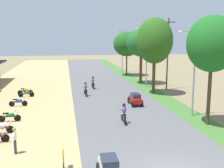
# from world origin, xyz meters

# --- Properties ---
(parked_motorbike_second) EXTENTS (1.80, 0.54, 0.94)m
(parked_motorbike_second) POSITION_xyz_m (-9.88, 7.65, 0.55)
(parked_motorbike_second) COLOR black
(parked_motorbike_second) RESTS_ON dirt_shoulder
(parked_motorbike_third) EXTENTS (1.80, 0.54, 0.94)m
(parked_motorbike_third) POSITION_xyz_m (-9.82, 10.47, 0.55)
(parked_motorbike_third) COLOR black
(parked_motorbike_third) RESTS_ON dirt_shoulder
(parked_motorbike_fourth) EXTENTS (1.80, 0.54, 0.94)m
(parked_motorbike_fourth) POSITION_xyz_m (-9.96, 15.56, 0.55)
(parked_motorbike_fourth) COLOR black
(parked_motorbike_fourth) RESTS_ON dirt_shoulder
(parked_motorbike_fifth) EXTENTS (1.80, 0.54, 0.94)m
(parked_motorbike_fifth) POSITION_xyz_m (-9.73, 19.81, 0.55)
(parked_motorbike_fifth) COLOR black
(parked_motorbike_fifth) RESTS_ON dirt_shoulder
(parked_motorbike_sixth) EXTENTS (1.80, 0.54, 0.94)m
(parked_motorbike_sixth) POSITION_xyz_m (-10.04, 21.25, 0.55)
(parked_motorbike_sixth) COLOR black
(parked_motorbike_sixth) RESTS_ON dirt_shoulder
(street_signboard) EXTENTS (0.06, 1.30, 1.50)m
(street_signboard) POSITION_xyz_m (-5.45, 1.14, 1.11)
(street_signboard) COLOR #262628
(street_signboard) RESTS_ON dirt_shoulder
(pedestrian_on_shoulder) EXTENTS (0.26, 0.37, 1.62)m
(pedestrian_on_shoulder) POSITION_xyz_m (-8.31, 3.97, 0.96)
(pedestrian_on_shoulder) COLOR #33333D
(pedestrian_on_shoulder) RESTS_ON dirt_shoulder
(median_tree_nearest) EXTENTS (3.88, 3.88, 8.55)m
(median_tree_nearest) POSITION_xyz_m (5.87, 7.08, 6.42)
(median_tree_nearest) COLOR #4C351E
(median_tree_nearest) RESTS_ON median_strip
(median_tree_second) EXTENTS (4.35, 4.35, 9.19)m
(median_tree_second) POSITION_xyz_m (5.42, 19.31, 6.47)
(median_tree_second) COLOR #4C351E
(median_tree_second) RESTS_ON median_strip
(median_tree_third) EXTENTS (4.44, 4.44, 8.17)m
(median_tree_third) POSITION_xyz_m (5.87, 26.66, 6.11)
(median_tree_third) COLOR #4C351E
(median_tree_third) RESTS_ON median_strip
(median_tree_fourth) EXTENTS (4.77, 4.77, 7.80)m
(median_tree_fourth) POSITION_xyz_m (5.68, 35.29, 5.66)
(median_tree_fourth) COLOR #4C351E
(median_tree_fourth) RESTS_ON median_strip
(streetlamp_near) EXTENTS (3.16, 0.20, 7.55)m
(streetlamp_near) POSITION_xyz_m (5.80, 9.63, 4.43)
(streetlamp_near) COLOR gray
(streetlamp_near) RESTS_ON median_strip
(streetlamp_mid) EXTENTS (3.16, 0.20, 8.20)m
(streetlamp_mid) POSITION_xyz_m (5.80, 23.69, 4.76)
(streetlamp_mid) COLOR gray
(streetlamp_mid) RESTS_ON median_strip
(streetlamp_far) EXTENTS (3.16, 0.20, 8.23)m
(streetlamp_far) POSITION_xyz_m (5.80, 39.77, 4.78)
(streetlamp_far) COLOR gray
(streetlamp_far) RESTS_ON median_strip
(utility_pole_near) EXTENTS (1.80, 0.20, 9.30)m
(utility_pole_near) POSITION_xyz_m (8.06, 21.75, 4.84)
(utility_pole_near) COLOR brown
(utility_pole_near) RESTS_ON ground
(car_hatchback_silver) EXTENTS (1.04, 2.00, 1.23)m
(car_hatchback_silver) POSITION_xyz_m (-3.27, -0.11, 0.75)
(car_hatchback_silver) COLOR #B7BCC1
(car_hatchback_silver) RESTS_ON road_strip
(car_sedan_red) EXTENTS (1.10, 2.26, 1.19)m
(car_sedan_red) POSITION_xyz_m (1.74, 14.04, 0.74)
(car_sedan_red) COLOR red
(car_sedan_red) RESTS_ON road_strip
(motorbike_foreground_rider) EXTENTS (0.54, 1.80, 1.66)m
(motorbike_foreground_rider) POSITION_xyz_m (-0.67, 8.52, 0.86)
(motorbike_foreground_rider) COLOR black
(motorbike_foreground_rider) RESTS_ON road_strip
(motorbike_ahead_second) EXTENTS (0.54, 1.80, 1.66)m
(motorbike_ahead_second) POSITION_xyz_m (-2.93, 19.25, 0.86)
(motorbike_ahead_second) COLOR black
(motorbike_ahead_second) RESTS_ON road_strip
(motorbike_ahead_third) EXTENTS (0.54, 1.80, 1.66)m
(motorbike_ahead_third) POSITION_xyz_m (-1.61, 23.69, 0.86)
(motorbike_ahead_third) COLOR black
(motorbike_ahead_third) RESTS_ON road_strip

